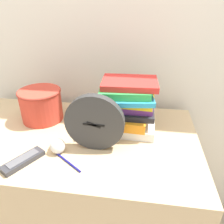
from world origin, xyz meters
The scene contains 8 objects.
wall_back centered at (0.00, 0.71, 1.20)m, with size 6.00×0.04×2.40m.
desk centered at (0.00, 0.32, 0.39)m, with size 1.13×0.64×0.78m.
desk_clock centered at (0.13, 0.24, 0.90)m, with size 0.24×0.04×0.24m.
book_stack centered at (0.24, 0.40, 0.90)m, with size 0.26×0.21×0.24m.
basket centered at (-0.19, 0.44, 0.86)m, with size 0.21×0.21×0.16m.
tv_remote centered at (-0.12, 0.11, 0.79)m, with size 0.13×0.17×0.02m.
crumpled_paper_ball centered at (-0.02, 0.19, 0.81)m, with size 0.06×0.06×0.06m.
pen centered at (0.04, 0.14, 0.78)m, with size 0.13×0.10×0.01m.
Camera 1 is at (0.30, -0.47, 1.34)m, focal length 35.00 mm.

